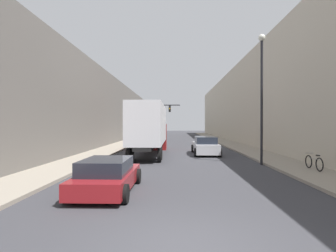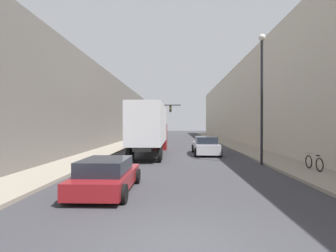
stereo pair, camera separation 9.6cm
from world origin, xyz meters
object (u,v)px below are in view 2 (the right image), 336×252
at_px(semi_truck, 150,127).
at_px(street_lamp, 262,83).
at_px(traffic_signal_gantry, 152,114).
at_px(suv_car, 206,146).
at_px(parked_bicycle, 314,163).
at_px(sedan_car, 106,176).

relative_size(semi_truck, street_lamp, 1.39).
distance_m(traffic_signal_gantry, street_lamp, 21.67).
bearing_deg(semi_truck, suv_car, 3.86).
height_order(traffic_signal_gantry, parked_bicycle, traffic_signal_gantry).
xyz_separation_m(traffic_signal_gantry, street_lamp, (8.96, -19.70, 1.20)).
relative_size(semi_truck, suv_car, 2.40).
distance_m(sedan_car, street_lamp, 11.59).
xyz_separation_m(sedan_car, street_lamp, (8.11, 6.90, 4.58)).
bearing_deg(traffic_signal_gantry, suv_car, -66.74).
distance_m(semi_truck, sedan_car, 12.40).
bearing_deg(street_lamp, traffic_signal_gantry, 114.45).
distance_m(sedan_car, suv_car, 13.61).
distance_m(semi_truck, street_lamp, 9.78).
distance_m(suv_car, street_lamp, 7.80).
height_order(semi_truck, parked_bicycle, semi_truck).
bearing_deg(parked_bicycle, traffic_signal_gantry, 116.14).
height_order(sedan_car, street_lamp, street_lamp).
height_order(suv_car, street_lamp, street_lamp).
xyz_separation_m(suv_car, parked_bicycle, (4.90, -8.25, -0.21)).
bearing_deg(street_lamp, sedan_car, -139.62).
xyz_separation_m(suv_car, street_lamp, (2.94, -5.69, 4.46)).
bearing_deg(traffic_signal_gantry, sedan_car, -88.18).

